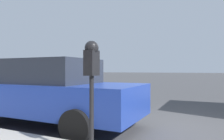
% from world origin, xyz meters
% --- Properties ---
extents(ground_plane, '(220.00, 220.00, 0.00)m').
position_xyz_m(ground_plane, '(0.00, 0.00, 0.00)').
color(ground_plane, '#424244').
extents(parking_meter, '(0.21, 0.19, 1.56)m').
position_xyz_m(parking_meter, '(-2.66, 0.59, 1.37)').
color(parking_meter, black).
rests_on(parking_meter, sidewalk).
extents(car_blue, '(2.04, 4.65, 1.60)m').
position_xyz_m(car_blue, '(-1.02, 2.86, 0.83)').
color(car_blue, navy).
rests_on(car_blue, ground_plane).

